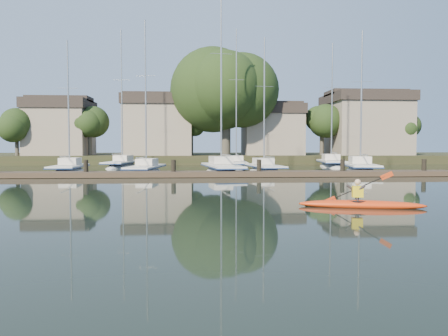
{
  "coord_description": "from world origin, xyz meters",
  "views": [
    {
      "loc": [
        -1.37,
        -16.47,
        2.21
      ],
      "look_at": [
        -0.17,
        2.76,
        1.2
      ],
      "focal_mm": 35.0,
      "sensor_mm": 36.0,
      "label": 1
    }
  ],
  "objects": [
    {
      "name": "shore",
      "position": [
        1.61,
        40.29,
        3.23
      ],
      "size": [
        90.0,
        25.25,
        12.75
      ],
      "color": "#242D16",
      "rests_on": "ground"
    },
    {
      "name": "sailboat_5",
      "position": [
        -8.86,
        27.63,
        -0.19
      ],
      "size": [
        3.14,
        9.22,
        14.97
      ],
      "rotation": [
        0.0,
        0.0,
        -0.12
      ],
      "color": "silver",
      "rests_on": "ground"
    },
    {
      "name": "sailboat_7",
      "position": [
        12.37,
        27.28,
        -0.21
      ],
      "size": [
        3.49,
        8.91,
        13.99
      ],
      "rotation": [
        0.0,
        0.0,
        -0.14
      ],
      "color": "silver",
      "rests_on": "ground"
    },
    {
      "name": "sailboat_6",
      "position": [
        2.61,
        27.41,
        -0.17
      ],
      "size": [
        2.36,
        9.55,
        15.07
      ],
      "rotation": [
        0.0,
        0.0,
        -0.04
      ],
      "color": "silver",
      "rests_on": "ground"
    },
    {
      "name": "ground",
      "position": [
        0.0,
        0.0,
        0.0
      ],
      "size": [
        160.0,
        160.0,
        0.0
      ],
      "primitive_type": "plane",
      "color": "black",
      "rests_on": "ground"
    },
    {
      "name": "sailboat_4",
      "position": [
        12.02,
        18.41,
        -0.21
      ],
      "size": [
        3.64,
        7.89,
        12.91
      ],
      "rotation": [
        0.0,
        0.0,
        -0.19
      ],
      "color": "silver",
      "rests_on": "ground"
    },
    {
      "name": "sailboat_0",
      "position": [
        -11.66,
        19.26,
        -0.19
      ],
      "size": [
        2.36,
        7.54,
        11.86
      ],
      "rotation": [
        0.0,
        0.0,
        0.04
      ],
      "color": "silver",
      "rests_on": "ground"
    },
    {
      "name": "dock",
      "position": [
        0.0,
        14.0,
        0.2
      ],
      "size": [
        34.0,
        2.0,
        1.8
      ],
      "color": "#463428",
      "rests_on": "ground"
    },
    {
      "name": "sailboat_3",
      "position": [
        4.22,
        19.24,
        -0.18
      ],
      "size": [
        2.96,
        7.8,
        12.26
      ],
      "rotation": [
        0.0,
        0.0,
        0.13
      ],
      "color": "silver",
      "rests_on": "ground"
    },
    {
      "name": "kayak",
      "position": [
        4.43,
        -1.45,
        0.17
      ],
      "size": [
        4.42,
        1.57,
        1.41
      ],
      "rotation": [
        0.0,
        0.0,
        -0.23
      ],
      "color": "red",
      "rests_on": "ground"
    },
    {
      "name": "sailboat_2",
      "position": [
        0.61,
        18.15,
        -0.2
      ],
      "size": [
        3.53,
        10.03,
        16.26
      ],
      "rotation": [
        0.0,
        0.0,
        0.13
      ],
      "color": "silver",
      "rests_on": "ground"
    },
    {
      "name": "sailboat_1",
      "position": [
        -5.43,
        18.34,
        -0.18
      ],
      "size": [
        3.01,
        8.3,
        13.27
      ],
      "rotation": [
        0.0,
        0.0,
        -0.13
      ],
      "color": "silver",
      "rests_on": "ground"
    }
  ]
}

